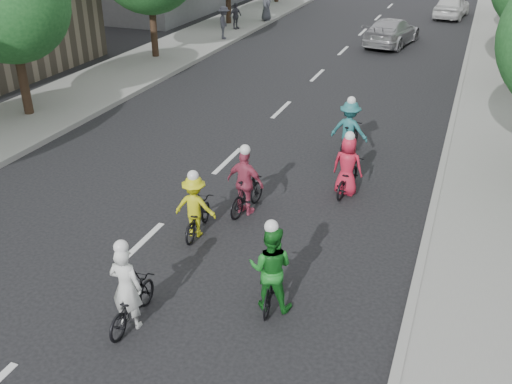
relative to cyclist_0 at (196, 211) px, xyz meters
The scene contains 16 objects.
ground 1.48m from the cyclist_0, 137.94° to the right, with size 120.00×120.00×0.00m, color black.
sidewalk_left 12.81m from the cyclist_0, 134.69° to the left, with size 4.00×80.00×0.15m, color gray.
curb_left 11.52m from the cyclist_0, 127.77° to the left, with size 0.18×80.00×0.18m, color #999993.
curb_right 10.42m from the cyclist_0, 60.97° to the left, with size 0.18×80.00×0.18m, color #999993.
tree_l_2 11.04m from the cyclist_0, 151.01° to the left, with size 4.00×4.00×5.97m.
cyclist_0 is the anchor object (origin of this frame).
cyclist_1 6.17m from the cyclist_0, 68.37° to the left, with size 1.19×1.77×1.90m.
cyclist_2 1.54m from the cyclist_0, 63.29° to the left, with size 1.04×1.62×1.84m.
cyclist_3 3.28m from the cyclist_0, 85.02° to the right, with size 0.64×1.62×1.82m.
cyclist_4 4.33m from the cyclist_0, 50.06° to the left, with size 0.83×1.67×1.76m.
cyclist_5 3.12m from the cyclist_0, 36.63° to the right, with size 0.93×1.58×1.90m.
follow_car_lead 21.29m from the cyclist_0, 87.11° to the left, with size 1.97×4.86×1.41m, color #B0AFB4.
follow_car_trail 30.95m from the cyclist_0, 83.54° to the left, with size 1.81×4.49×1.53m, color silver.
spectator_0 20.34m from the cyclist_0, 112.01° to the left, with size 1.12×0.64×1.73m, color #484854.
spectator_1 23.04m from the cyclist_0, 110.56° to the left, with size 0.88×0.37×1.50m, color #4A4955.
spectator_2 25.75m from the cyclist_0, 106.47° to the left, with size 0.92×0.60×1.87m, color #474953.
Camera 1 is at (6.39, -9.28, 6.97)m, focal length 40.00 mm.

